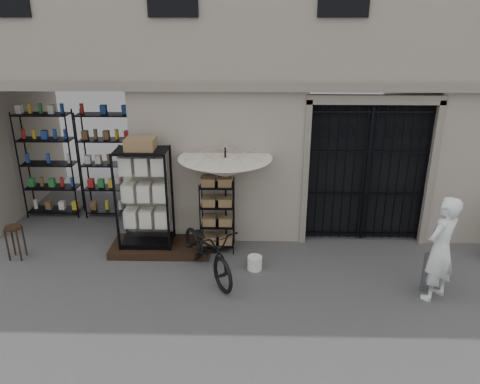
{
  "coord_description": "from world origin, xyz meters",
  "views": [
    {
      "loc": [
        -0.61,
        -6.87,
        4.58
      ],
      "look_at": [
        -0.8,
        1.4,
        1.35
      ],
      "focal_mm": 35.0,
      "sensor_mm": 36.0,
      "label": 1
    }
  ],
  "objects_px": {
    "wooden_stool": "(16,242)",
    "steel_bollard": "(426,272)",
    "white_bucket": "(255,263)",
    "shopkeeper": "(432,297)",
    "bicycle": "(208,274)",
    "display_cabinet": "(145,203)",
    "wire_rack": "(217,216)",
    "market_umbrella": "(225,162)"
  },
  "relations": [
    {
      "from": "wooden_stool",
      "to": "steel_bollard",
      "type": "relative_size",
      "value": 0.92
    },
    {
      "from": "wooden_stool",
      "to": "market_umbrella",
      "type": "bearing_deg",
      "value": 7.06
    },
    {
      "from": "steel_bollard",
      "to": "wire_rack",
      "type": "bearing_deg",
      "value": 158.67
    },
    {
      "from": "bicycle",
      "to": "wooden_stool",
      "type": "relative_size",
      "value": 2.88
    },
    {
      "from": "wire_rack",
      "to": "white_bucket",
      "type": "height_order",
      "value": "wire_rack"
    },
    {
      "from": "wire_rack",
      "to": "market_umbrella",
      "type": "height_order",
      "value": "market_umbrella"
    },
    {
      "from": "display_cabinet",
      "to": "white_bucket",
      "type": "xyz_separation_m",
      "value": [
        2.17,
        -0.72,
        -0.9
      ]
    },
    {
      "from": "display_cabinet",
      "to": "wire_rack",
      "type": "bearing_deg",
      "value": -4.25
    },
    {
      "from": "market_umbrella",
      "to": "wooden_stool",
      "type": "bearing_deg",
      "value": -172.94
    },
    {
      "from": "bicycle",
      "to": "white_bucket",
      "type": "bearing_deg",
      "value": -16.95
    },
    {
      "from": "wire_rack",
      "to": "white_bucket",
      "type": "xyz_separation_m",
      "value": [
        0.75,
        -0.8,
        -0.59
      ]
    },
    {
      "from": "shopkeeper",
      "to": "white_bucket",
      "type": "bearing_deg",
      "value": -53.37
    },
    {
      "from": "wire_rack",
      "to": "white_bucket",
      "type": "distance_m",
      "value": 1.24
    },
    {
      "from": "wire_rack",
      "to": "shopkeeper",
      "type": "distance_m",
      "value": 4.18
    },
    {
      "from": "white_bucket",
      "to": "shopkeeper",
      "type": "height_order",
      "value": "white_bucket"
    },
    {
      "from": "market_umbrella",
      "to": "white_bucket",
      "type": "xyz_separation_m",
      "value": [
        0.58,
        -0.83,
        -1.72
      ]
    },
    {
      "from": "white_bucket",
      "to": "steel_bollard",
      "type": "distance_m",
      "value": 3.03
    },
    {
      "from": "market_umbrella",
      "to": "wire_rack",
      "type": "bearing_deg",
      "value": -166.79
    },
    {
      "from": "steel_bollard",
      "to": "shopkeeper",
      "type": "xyz_separation_m",
      "value": [
        0.08,
        -0.2,
        -0.37
      ]
    },
    {
      "from": "wooden_stool",
      "to": "shopkeeper",
      "type": "xyz_separation_m",
      "value": [
        7.7,
        -1.18,
        -0.36
      ]
    },
    {
      "from": "white_bucket",
      "to": "steel_bollard",
      "type": "xyz_separation_m",
      "value": [
        2.95,
        -0.65,
        0.24
      ]
    },
    {
      "from": "market_umbrella",
      "to": "steel_bollard",
      "type": "xyz_separation_m",
      "value": [
        3.53,
        -1.48,
        -1.48
      ]
    },
    {
      "from": "market_umbrella",
      "to": "shopkeeper",
      "type": "bearing_deg",
      "value": -25.06
    },
    {
      "from": "display_cabinet",
      "to": "shopkeeper",
      "type": "bearing_deg",
      "value": -24.23
    },
    {
      "from": "display_cabinet",
      "to": "wooden_stool",
      "type": "bearing_deg",
      "value": -178.6
    },
    {
      "from": "display_cabinet",
      "to": "white_bucket",
      "type": "height_order",
      "value": "display_cabinet"
    },
    {
      "from": "shopkeeper",
      "to": "bicycle",
      "type": "bearing_deg",
      "value": -47.11
    },
    {
      "from": "wooden_stool",
      "to": "bicycle",
      "type": "bearing_deg",
      "value": -7.93
    },
    {
      "from": "display_cabinet",
      "to": "wooden_stool",
      "type": "distance_m",
      "value": 2.63
    },
    {
      "from": "wire_rack",
      "to": "display_cabinet",
      "type": "bearing_deg",
      "value": 169.2
    },
    {
      "from": "bicycle",
      "to": "wooden_stool",
      "type": "bearing_deg",
      "value": 141.92
    },
    {
      "from": "display_cabinet",
      "to": "wooden_stool",
      "type": "height_order",
      "value": "display_cabinet"
    },
    {
      "from": "market_umbrella",
      "to": "steel_bollard",
      "type": "bearing_deg",
      "value": -22.79
    },
    {
      "from": "display_cabinet",
      "to": "wooden_stool",
      "type": "xyz_separation_m",
      "value": [
        -2.51,
        -0.39,
        -0.68
      ]
    },
    {
      "from": "wire_rack",
      "to": "bicycle",
      "type": "bearing_deg",
      "value": -110.77
    },
    {
      "from": "display_cabinet",
      "to": "wire_rack",
      "type": "relative_size",
      "value": 1.44
    },
    {
      "from": "white_bucket",
      "to": "bicycle",
      "type": "relative_size",
      "value": 0.14
    },
    {
      "from": "bicycle",
      "to": "shopkeeper",
      "type": "xyz_separation_m",
      "value": [
        3.9,
        -0.65,
        0.0
      ]
    },
    {
      "from": "steel_bollard",
      "to": "shopkeeper",
      "type": "relative_size",
      "value": 0.4
    },
    {
      "from": "display_cabinet",
      "to": "wire_rack",
      "type": "height_order",
      "value": "display_cabinet"
    },
    {
      "from": "white_bucket",
      "to": "bicycle",
      "type": "bearing_deg",
      "value": -166.8
    },
    {
      "from": "wire_rack",
      "to": "wooden_stool",
      "type": "relative_size",
      "value": 2.18
    }
  ]
}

